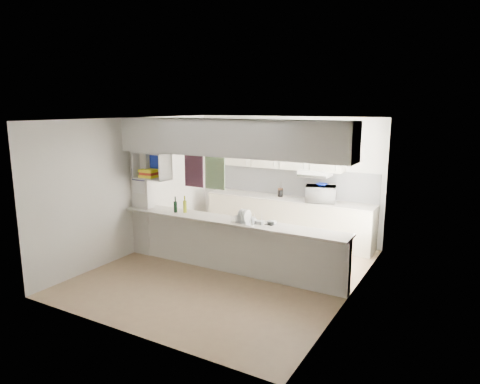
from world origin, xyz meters
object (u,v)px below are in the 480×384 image
Objects in this scene: bowl at (322,185)px; wine_bottles at (180,206)px; microwave at (321,194)px; dish_rack at (246,217)px.

bowl is 2.85m from wine_bottles.
wine_bottles is at bearing -133.06° from bowl.
bowl reaches higher than microwave.
bowl reaches higher than wine_bottles.
microwave reaches higher than dish_rack.
microwave is at bearing 47.48° from wine_bottles.
bowl is 2.18m from dish_rack.
bowl is at bearing 81.48° from dish_rack.
bowl is at bearing 46.94° from wine_bottles.
microwave is at bearing 82.17° from dish_rack.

